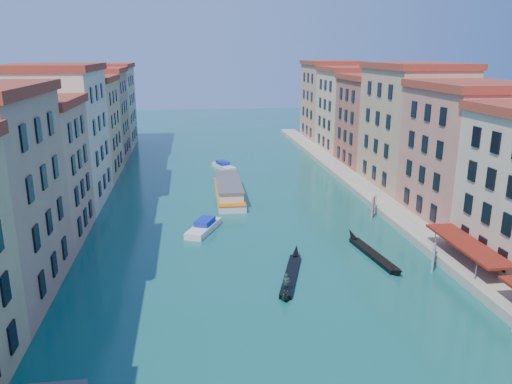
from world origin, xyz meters
TOP-DOWN VIEW (x-y plane):
  - left_bank_palazzos at (-26.00, 64.68)m, footprint 12.80×128.40m
  - right_bank_palazzos at (30.00, 65.00)m, footprint 12.80×128.40m
  - quay at (22.00, 65.00)m, footprint 4.00×140.00m
  - mooring_poles_right at (19.10, 28.80)m, footprint 1.44×54.24m
  - vaporetto_far at (-0.56, 70.69)m, footprint 4.43×18.06m
  - gondola_fore at (3.31, 39.77)m, footprint 4.91×12.63m
  - gondola_far at (13.77, 44.16)m, footprint 2.73×13.04m
  - motorboat_mid at (-5.15, 55.09)m, footprint 5.11×7.63m
  - motorboat_far at (0.07, 90.94)m, footprint 4.51×7.44m

SIDE VIEW (x-z plane):
  - gondola_far at x=13.77m, z-range -0.55..1.30m
  - gondola_fore at x=3.31m, z-range -0.86..1.73m
  - quay at x=22.00m, z-range 0.00..1.00m
  - motorboat_far at x=0.07m, z-range -0.16..1.31m
  - motorboat_mid at x=-5.15m, z-range -0.17..1.35m
  - vaporetto_far at x=-0.56m, z-range -0.13..2.54m
  - mooring_poles_right at x=19.10m, z-range -0.30..2.90m
  - left_bank_palazzos at x=-26.00m, z-range -0.79..20.21m
  - right_bank_palazzos at x=30.00m, z-range -0.75..20.25m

